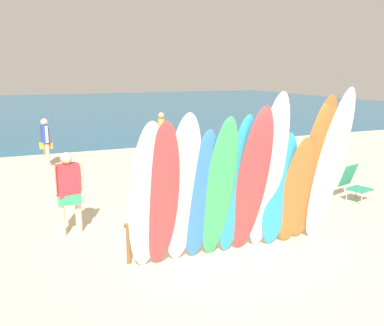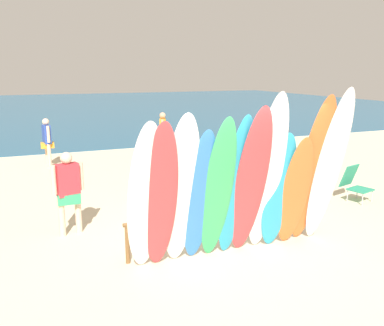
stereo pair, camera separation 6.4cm
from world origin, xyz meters
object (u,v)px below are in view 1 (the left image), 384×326
object	(u,v)px
surfboard_teal_5	(236,188)
beachgoer_strolling	(45,139)
beachgoer_near_rack	(161,131)
surfboard_white_2	(182,193)
surfboard_rack	(228,216)
surfboard_white_0	(147,200)
beach_chair_red	(303,170)
surfboard_teal_8	(279,192)
beach_chair_blue	(353,182)
surfboard_white_7	(268,175)
surfboard_red_6	(252,183)
surfboard_blue_3	(201,198)
surfboard_green_4	(219,191)
surfboard_orange_10	(313,172)
surfboard_red_1	(162,199)
beachgoer_by_water	(68,188)
surfboard_white_11	(329,168)
surfboard_orange_9	(296,192)

from	to	relation	value
surfboard_teal_5	beachgoer_strolling	world-z (taller)	surfboard_teal_5
beachgoer_near_rack	surfboard_white_2	bearing A→B (deg)	-175.64
surfboard_rack	surfboard_white_0	distance (m)	1.79
surfboard_white_0	beach_chair_red	world-z (taller)	surfboard_white_0
surfboard_white_0	surfboard_teal_8	world-z (taller)	surfboard_white_0
surfboard_white_0	beach_chair_blue	size ratio (longest dim) A/B	2.94
surfboard_teal_5	surfboard_white_7	xyz separation A→B (m)	(0.56, -0.04, 0.16)
surfboard_red_6	surfboard_white_7	xyz separation A→B (m)	(0.32, 0.02, 0.10)
surfboard_white_0	surfboard_blue_3	bearing A→B (deg)	1.52
surfboard_green_4	beach_chair_blue	world-z (taller)	surfboard_green_4
surfboard_red_6	surfboard_orange_10	bearing A→B (deg)	2.55
surfboard_white_0	surfboard_green_4	xyz separation A→B (m)	(1.14, -0.03, 0.01)
surfboard_red_1	beach_chair_red	distance (m)	5.99
surfboard_red_6	beachgoer_by_water	xyz separation A→B (m)	(-2.60, 2.12, -0.36)
surfboard_blue_3	surfboard_orange_10	distance (m)	2.07
surfboard_white_2	beach_chair_red	bearing A→B (deg)	37.16
surfboard_white_7	surfboard_white_11	size ratio (longest dim) A/B	0.98
surfboard_green_4	surfboard_white_0	bearing A→B (deg)	-179.51
beachgoer_by_water	beachgoer_near_rack	world-z (taller)	beachgoer_near_rack
beachgoer_strolling	surfboard_rack	bearing A→B (deg)	8.79
surfboard_white_7	beach_chair_red	distance (m)	4.61
surfboard_white_7	beachgoer_by_water	bearing A→B (deg)	149.20
surfboard_white_0	surfboard_teal_5	world-z (taller)	surfboard_teal_5
surfboard_red_6	surfboard_orange_10	distance (m)	1.21
surfboard_rack	surfboard_teal_8	world-z (taller)	surfboard_teal_8
surfboard_rack	surfboard_orange_10	bearing A→B (deg)	-21.58
surfboard_orange_9	surfboard_orange_10	size ratio (longest dim) A/B	0.74
surfboard_red_1	beach_chair_blue	bearing A→B (deg)	22.03
surfboard_teal_5	surfboard_red_6	world-z (taller)	surfboard_red_6
surfboard_rack	surfboard_red_1	distance (m)	1.61
surfboard_red_1	surfboard_white_11	world-z (taller)	surfboard_white_11
surfboard_blue_3	surfboard_white_11	bearing A→B (deg)	-2.81
surfboard_orange_9	surfboard_teal_8	bearing A→B (deg)	179.14
surfboard_white_0	beachgoer_strolling	distance (m)	8.19
surfboard_white_2	beachgoer_strolling	world-z (taller)	surfboard_white_2
surfboard_white_7	surfboard_teal_8	xyz separation A→B (m)	(0.28, 0.07, -0.33)
surfboard_red_6	surfboard_teal_8	distance (m)	0.64
surfboard_blue_3	beachgoer_by_water	xyz separation A→B (m)	(-1.75, 2.05, -0.20)
surfboard_rack	surfboard_white_2	xyz separation A→B (m)	(-1.05, -0.50, 0.69)
surfboard_white_11	beach_chair_blue	world-z (taller)	surfboard_white_11
surfboard_white_0	beachgoer_by_water	bearing A→B (deg)	113.14
surfboard_red_6	surfboard_rack	bearing A→B (deg)	103.55
surfboard_rack	surfboard_blue_3	xyz separation A→B (m)	(-0.74, -0.48, 0.56)
beachgoer_near_rack	beach_chair_blue	distance (m)	6.96
surfboard_rack	surfboard_green_4	world-z (taller)	surfboard_green_4
surfboard_teal_5	beachgoer_near_rack	size ratio (longest dim) A/B	1.55
beachgoer_near_rack	beach_chair_blue	world-z (taller)	beachgoer_near_rack
surfboard_white_11	beachgoer_by_water	bearing A→B (deg)	152.82
surfboard_red_1	beachgoer_near_rack	xyz separation A→B (m)	(2.69, 8.16, -0.27)
surfboard_red_1	surfboard_white_2	size ratio (longest dim) A/B	0.96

